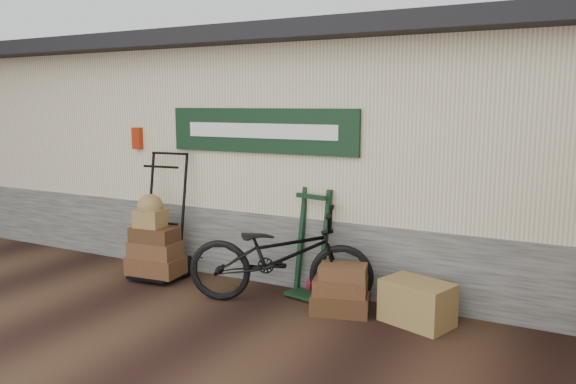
% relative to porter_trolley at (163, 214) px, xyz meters
% --- Properties ---
extents(ground, '(80.00, 80.00, 0.00)m').
position_rel_porter_trolley_xyz_m(ground, '(1.61, -0.63, -0.84)').
color(ground, black).
rests_on(ground, ground).
extents(station_building, '(14.40, 4.10, 3.20)m').
position_rel_porter_trolley_xyz_m(station_building, '(1.60, 2.11, 0.78)').
color(station_building, '#4C4C47').
rests_on(station_building, ground).
extents(porter_trolley, '(0.90, 0.71, 1.68)m').
position_rel_porter_trolley_xyz_m(porter_trolley, '(0.00, 0.00, 0.00)').
color(porter_trolley, black).
rests_on(porter_trolley, ground).
extents(green_barrow, '(0.54, 0.48, 1.28)m').
position_rel_porter_trolley_xyz_m(green_barrow, '(2.06, 0.22, -0.20)').
color(green_barrow, black).
rests_on(green_barrow, ground).
extents(suitcase_stack, '(0.71, 0.55, 0.56)m').
position_rel_porter_trolley_xyz_m(suitcase_stack, '(2.61, -0.16, -0.56)').
color(suitcase_stack, '#3D2813').
rests_on(suitcase_stack, ground).
extents(wicker_hamper, '(0.81, 0.65, 0.46)m').
position_rel_porter_trolley_xyz_m(wicker_hamper, '(3.43, -0.06, -0.61)').
color(wicker_hamper, olive).
rests_on(wicker_hamper, ground).
extents(bicycle, '(1.41, 2.26, 1.24)m').
position_rel_porter_trolley_xyz_m(bicycle, '(1.87, -0.20, -0.22)').
color(bicycle, black).
rests_on(bicycle, ground).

